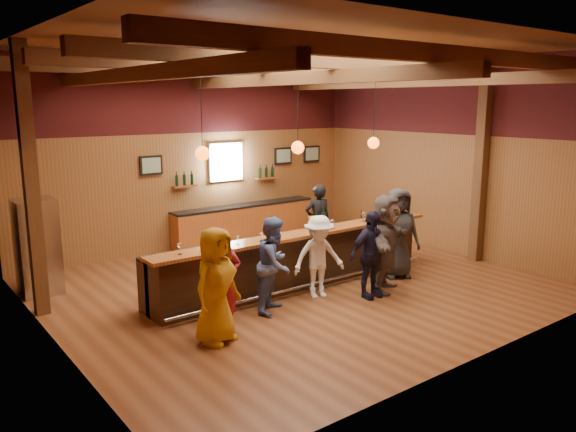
{
  "coord_description": "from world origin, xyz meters",
  "views": [
    {
      "loc": [
        -6.48,
        -8.24,
        3.54
      ],
      "look_at": [
        0.0,
        0.3,
        1.35
      ],
      "focal_mm": 35.0,
      "sensor_mm": 36.0,
      "label": 1
    }
  ],
  "objects_px": {
    "customer_navy": "(371,255)",
    "ice_bucket": "(313,223)",
    "customer_redvest": "(221,281)",
    "customer_denim": "(275,264)",
    "customer_dark": "(398,233)",
    "customer_brown": "(386,243)",
    "bottle_a": "(316,221)",
    "bartender": "(318,221)",
    "back_bar_cabinet": "(245,222)",
    "stainless_fridge": "(37,247)",
    "customer_orange": "(216,286)",
    "customer_white": "(319,257)",
    "bar_counter": "(293,258)"
  },
  "relations": [
    {
      "from": "stainless_fridge",
      "to": "customer_denim",
      "type": "height_order",
      "value": "stainless_fridge"
    },
    {
      "from": "customer_denim",
      "to": "ice_bucket",
      "type": "relative_size",
      "value": 6.82
    },
    {
      "from": "customer_denim",
      "to": "customer_white",
      "type": "xyz_separation_m",
      "value": [
        1.04,
        0.07,
        -0.06
      ]
    },
    {
      "from": "customer_redvest",
      "to": "ice_bucket",
      "type": "relative_size",
      "value": 6.91
    },
    {
      "from": "back_bar_cabinet",
      "to": "stainless_fridge",
      "type": "bearing_deg",
      "value": -168.07
    },
    {
      "from": "bar_counter",
      "to": "stainless_fridge",
      "type": "distance_m",
      "value": 4.81
    },
    {
      "from": "back_bar_cabinet",
      "to": "customer_orange",
      "type": "xyz_separation_m",
      "value": [
        -3.76,
        -5.03,
        0.4
      ]
    },
    {
      "from": "stainless_fridge",
      "to": "customer_navy",
      "type": "relative_size",
      "value": 1.11
    },
    {
      "from": "customer_redvest",
      "to": "customer_navy",
      "type": "xyz_separation_m",
      "value": [
        2.99,
        -0.25,
        -0.02
      ]
    },
    {
      "from": "stainless_fridge",
      "to": "customer_white",
      "type": "bearing_deg",
      "value": -39.45
    },
    {
      "from": "back_bar_cabinet",
      "to": "customer_navy",
      "type": "xyz_separation_m",
      "value": [
        -0.52,
        -5.02,
        0.33
      ]
    },
    {
      "from": "customer_denim",
      "to": "customer_navy",
      "type": "xyz_separation_m",
      "value": [
        1.79,
        -0.51,
        -0.01
      ]
    },
    {
      "from": "customer_white",
      "to": "customer_orange",
      "type": "bearing_deg",
      "value": -151.82
    },
    {
      "from": "stainless_fridge",
      "to": "customer_denim",
      "type": "bearing_deg",
      "value": -48.58
    },
    {
      "from": "bar_counter",
      "to": "customer_denim",
      "type": "bearing_deg",
      "value": -140.32
    },
    {
      "from": "customer_denim",
      "to": "customer_navy",
      "type": "bearing_deg",
      "value": -50.59
    },
    {
      "from": "bottle_a",
      "to": "bar_counter",
      "type": "bearing_deg",
      "value": 158.6
    },
    {
      "from": "customer_orange",
      "to": "customer_redvest",
      "type": "bearing_deg",
      "value": 27.29
    },
    {
      "from": "back_bar_cabinet",
      "to": "stainless_fridge",
      "type": "distance_m",
      "value": 5.43
    },
    {
      "from": "bar_counter",
      "to": "back_bar_cabinet",
      "type": "xyz_separation_m",
      "value": [
        1.18,
        3.57,
        -0.05
      ]
    },
    {
      "from": "customer_dark",
      "to": "bottle_a",
      "type": "bearing_deg",
      "value": 179.73
    },
    {
      "from": "bar_counter",
      "to": "back_bar_cabinet",
      "type": "distance_m",
      "value": 3.76
    },
    {
      "from": "customer_denim",
      "to": "customer_dark",
      "type": "xyz_separation_m",
      "value": [
        3.12,
        0.04,
        0.1
      ]
    },
    {
      "from": "customer_redvest",
      "to": "customer_denim",
      "type": "xyz_separation_m",
      "value": [
        1.2,
        0.26,
        -0.01
      ]
    },
    {
      "from": "bottle_a",
      "to": "stainless_fridge",
      "type": "bearing_deg",
      "value": 150.07
    },
    {
      "from": "customer_navy",
      "to": "customer_orange",
      "type": "bearing_deg",
      "value": -177.82
    },
    {
      "from": "customer_dark",
      "to": "customer_redvest",
      "type": "bearing_deg",
      "value": -151.25
    },
    {
      "from": "customer_brown",
      "to": "bartender",
      "type": "relative_size",
      "value": 1.08
    },
    {
      "from": "customer_redvest",
      "to": "ice_bucket",
      "type": "bearing_deg",
      "value": 42.22
    },
    {
      "from": "stainless_fridge",
      "to": "bartender",
      "type": "relative_size",
      "value": 1.05
    },
    {
      "from": "customer_navy",
      "to": "ice_bucket",
      "type": "xyz_separation_m",
      "value": [
        -0.34,
        1.22,
        0.42
      ]
    },
    {
      "from": "customer_navy",
      "to": "ice_bucket",
      "type": "bearing_deg",
      "value": 107.42
    },
    {
      "from": "ice_bucket",
      "to": "bartender",
      "type": "bearing_deg",
      "value": 47.15
    },
    {
      "from": "ice_bucket",
      "to": "bottle_a",
      "type": "bearing_deg",
      "value": 25.0
    },
    {
      "from": "customer_redvest",
      "to": "customer_brown",
      "type": "height_order",
      "value": "customer_brown"
    },
    {
      "from": "customer_orange",
      "to": "bartender",
      "type": "distance_m",
      "value": 4.94
    },
    {
      "from": "bottle_a",
      "to": "customer_dark",
      "type": "bearing_deg",
      "value": -25.13
    },
    {
      "from": "stainless_fridge",
      "to": "ice_bucket",
      "type": "relative_size",
      "value": 7.45
    },
    {
      "from": "customer_white",
      "to": "customer_brown",
      "type": "xyz_separation_m",
      "value": [
        1.23,
        -0.49,
        0.16
      ]
    },
    {
      "from": "back_bar_cabinet",
      "to": "customer_orange",
      "type": "height_order",
      "value": "customer_orange"
    },
    {
      "from": "bar_counter",
      "to": "customer_white",
      "type": "xyz_separation_m",
      "value": [
        -0.08,
        -0.87,
        0.24
      ]
    },
    {
      "from": "customer_navy",
      "to": "bottle_a",
      "type": "xyz_separation_m",
      "value": [
        -0.23,
        1.28,
        0.43
      ]
    },
    {
      "from": "customer_redvest",
      "to": "customer_white",
      "type": "xyz_separation_m",
      "value": [
        2.24,
        0.33,
        -0.07
      ]
    },
    {
      "from": "customer_navy",
      "to": "ice_bucket",
      "type": "distance_m",
      "value": 1.34
    },
    {
      "from": "bottle_a",
      "to": "customer_redvest",
      "type": "bearing_deg",
      "value": -159.63
    },
    {
      "from": "customer_brown",
      "to": "ice_bucket",
      "type": "bearing_deg",
      "value": 95.95
    },
    {
      "from": "stainless_fridge",
      "to": "customer_dark",
      "type": "bearing_deg",
      "value": -28.75
    },
    {
      "from": "back_bar_cabinet",
      "to": "bottle_a",
      "type": "bearing_deg",
      "value": -101.34
    },
    {
      "from": "customer_white",
      "to": "ice_bucket",
      "type": "distance_m",
      "value": 0.89
    },
    {
      "from": "customer_dark",
      "to": "bar_counter",
      "type": "bearing_deg",
      "value": -179.47
    }
  ]
}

